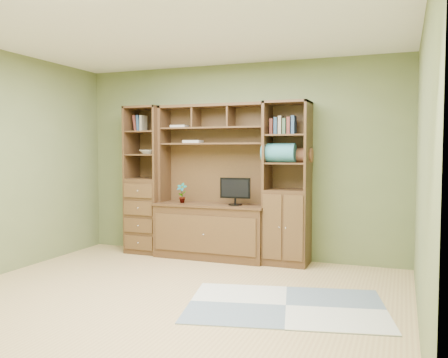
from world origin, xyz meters
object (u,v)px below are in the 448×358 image
at_px(monitor, 235,186).
at_px(center_hutch, 211,182).
at_px(right_tower, 287,183).
at_px(left_tower, 146,180).

bearing_deg(monitor, center_hutch, 169.94).
height_order(right_tower, monitor, right_tower).
relative_size(center_hutch, right_tower, 1.00).
height_order(center_hutch, left_tower, same).
distance_m(center_hutch, monitor, 0.36).
height_order(center_hutch, monitor, center_hutch).
xyz_separation_m(left_tower, right_tower, (2.02, 0.00, 0.00)).
xyz_separation_m(right_tower, monitor, (-0.67, -0.07, -0.05)).
bearing_deg(monitor, left_tower, 172.40).
distance_m(left_tower, monitor, 1.36).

